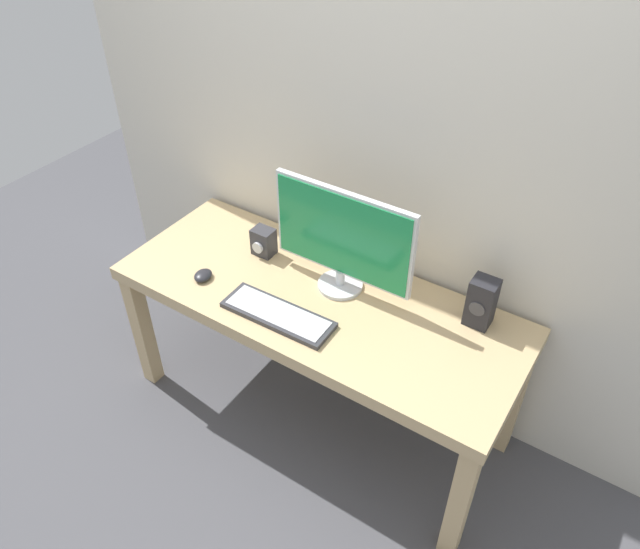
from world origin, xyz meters
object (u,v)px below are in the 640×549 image
object	(u,v)px
desk	(317,312)
keyboard_primary	(278,314)
monitor	(343,239)
audio_controller	(263,242)
mouse	(203,275)
speaker_right	(481,302)

from	to	relation	value
desk	keyboard_primary	size ratio (longest dim) A/B	3.69
monitor	audio_controller	size ratio (longest dim) A/B	4.88
desk	mouse	world-z (taller)	mouse
mouse	audio_controller	distance (m)	0.30
speaker_right	audio_controller	bearing A→B (deg)	-173.99
desk	monitor	size ratio (longest dim) A/B	2.79
keyboard_primary	desk	bearing A→B (deg)	70.50
monitor	audio_controller	world-z (taller)	monitor
speaker_right	monitor	bearing A→B (deg)	-169.83
mouse	monitor	bearing A→B (deg)	18.41
mouse	audio_controller	size ratio (longest dim) A/B	0.70
monitor	speaker_right	distance (m)	0.57
speaker_right	audio_controller	xyz separation A→B (m)	(-0.94, -0.10, -0.04)
keyboard_primary	speaker_right	size ratio (longest dim) A/B	2.23
desk	mouse	xyz separation A→B (m)	(-0.46, -0.16, 0.10)
monitor	keyboard_primary	bearing A→B (deg)	-109.89
desk	keyboard_primary	distance (m)	0.21
desk	monitor	xyz separation A→B (m)	(0.04, 0.11, 0.32)
desk	keyboard_primary	world-z (taller)	keyboard_primary
monitor	audio_controller	xyz separation A→B (m)	(-0.39, -0.00, -0.17)
monitor	keyboard_primary	xyz separation A→B (m)	(-0.11, -0.29, -0.22)
keyboard_primary	audio_controller	xyz separation A→B (m)	(-0.29, 0.29, 0.05)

